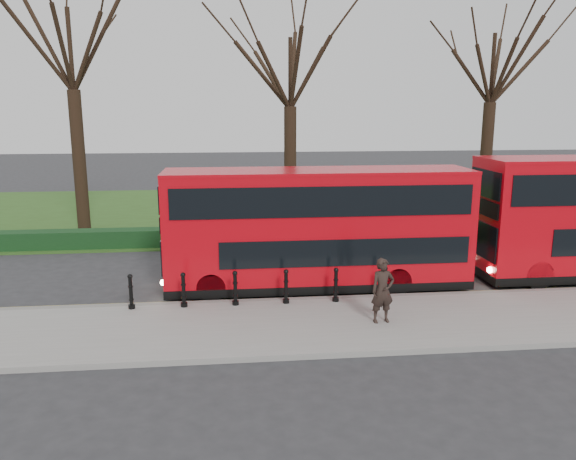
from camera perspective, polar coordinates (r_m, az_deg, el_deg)
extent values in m
plane|color=#28282B|center=(18.37, -2.60, -6.50)|extent=(120.00, 120.00, 0.00)
cube|color=gray|center=(15.54, -1.91, -9.79)|extent=(60.00, 4.00, 0.15)
cube|color=slate|center=(17.40, -2.40, -7.32)|extent=(60.00, 0.25, 0.16)
cube|color=#2D4D19|center=(32.91, -4.20, 1.96)|extent=(60.00, 18.00, 0.06)
cube|color=black|center=(24.80, -3.57, -0.57)|extent=(60.00, 0.90, 0.80)
cube|color=yellow|center=(17.71, -2.46, -7.21)|extent=(60.00, 0.10, 0.01)
cube|color=yellow|center=(17.90, -2.50, -7.00)|extent=(60.00, 0.10, 0.01)
cylinder|color=black|center=(28.36, -20.43, 6.38)|extent=(0.60, 0.60, 6.74)
cylinder|color=black|center=(27.68, 0.23, 6.24)|extent=(0.60, 0.60, 5.99)
cylinder|color=black|center=(30.43, 19.41, 6.29)|extent=(0.60, 0.60, 6.20)
cylinder|color=black|center=(17.11, -15.67, -6.10)|extent=(0.15, 0.15, 1.00)
cylinder|color=black|center=(16.91, -10.56, -6.06)|extent=(0.15, 0.15, 1.00)
cylinder|color=black|center=(16.86, -5.38, -5.96)|extent=(0.15, 0.15, 1.00)
cylinder|color=black|center=(16.94, -0.20, -5.82)|extent=(0.15, 0.15, 1.00)
cylinder|color=black|center=(17.15, 4.88, -5.63)|extent=(0.15, 0.15, 1.00)
cylinder|color=black|center=(17.49, 9.80, -5.41)|extent=(0.15, 0.15, 1.00)
cube|color=#BA0610|center=(18.45, 3.09, 0.48)|extent=(9.92, 2.25, 3.65)
cube|color=black|center=(18.92, 3.02, -5.08)|extent=(9.94, 2.27, 0.27)
cube|color=black|center=(17.64, 5.96, -2.31)|extent=(7.93, 0.04, 0.86)
cube|color=black|center=(17.17, 3.72, 2.87)|extent=(9.38, 0.04, 0.95)
cube|color=black|center=(18.29, -12.50, 1.03)|extent=(0.06, 1.98, 0.50)
cylinder|color=black|center=(17.71, -7.82, -5.79)|extent=(0.90, 0.27, 0.90)
cylinder|color=black|center=(19.61, -7.66, -4.00)|extent=(0.90, 0.27, 0.90)
cylinder|color=black|center=(18.48, 11.02, -5.13)|extent=(0.90, 0.27, 0.90)
cylinder|color=black|center=(20.31, 9.40, -3.48)|extent=(0.90, 0.27, 0.90)
cube|color=black|center=(20.24, 19.29, 2.20)|extent=(0.06, 2.13, 0.53)
cylinder|color=black|center=(20.51, 24.10, -4.17)|extent=(0.97, 0.29, 0.97)
cylinder|color=black|center=(22.30, 21.40, -2.67)|extent=(0.97, 0.29, 0.97)
imported|color=black|center=(15.57, 9.59, -6.09)|extent=(0.71, 0.52, 1.80)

